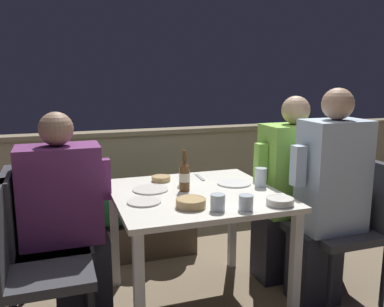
{
  "coord_description": "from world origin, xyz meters",
  "views": [
    {
      "loc": [
        -0.76,
        -2.18,
        1.43
      ],
      "look_at": [
        0.0,
        0.07,
        0.96
      ],
      "focal_mm": 38.0,
      "sensor_mm": 36.0,
      "label": 1
    }
  ],
  "objects": [
    {
      "name": "beer_bottle",
      "position": [
        -0.05,
        0.05,
        0.83
      ],
      "size": [
        0.06,
        0.06,
        0.25
      ],
      "color": "brown",
      "rests_on": "dining_table"
    },
    {
      "name": "parapet_wall",
      "position": [
        0.0,
        1.62,
        0.45
      ],
      "size": [
        9.0,
        0.18,
        0.89
      ],
      "color": "gray",
      "rests_on": "ground_plane"
    },
    {
      "name": "planter_hedge",
      "position": [
        -0.16,
        0.86,
        0.35
      ],
      "size": [
        0.83,
        0.47,
        0.62
      ],
      "color": "brown",
      "rests_on": "ground_plane"
    },
    {
      "name": "chair_left_near",
      "position": [
        -0.95,
        -0.16,
        0.54
      ],
      "size": [
        0.46,
        0.46,
        0.89
      ],
      "color": "#333338",
      "rests_on": "ground_plane"
    },
    {
      "name": "chair_left_far",
      "position": [
        -0.93,
        0.16,
        0.54
      ],
      "size": [
        0.46,
        0.46,
        0.89
      ],
      "color": "#333338",
      "rests_on": "ground_plane"
    },
    {
      "name": "person_green_blouse",
      "position": [
        0.73,
        0.16,
        0.64
      ],
      "size": [
        0.5,
        0.26,
        1.28
      ],
      "color": "#282833",
      "rests_on": "ground_plane"
    },
    {
      "name": "chair_right_far",
      "position": [
        0.93,
        0.16,
        0.54
      ],
      "size": [
        0.46,
        0.46,
        0.89
      ],
      "color": "#333338",
      "rests_on": "ground_plane"
    },
    {
      "name": "dining_table",
      "position": [
        0.0,
        0.0,
        0.64
      ],
      "size": [
        0.96,
        0.93,
        0.74
      ],
      "color": "silver",
      "rests_on": "ground_plane"
    },
    {
      "name": "fork_0",
      "position": [
        0.14,
        0.31,
        0.74
      ],
      "size": [
        0.03,
        0.17,
        0.01
      ],
      "color": "silver",
      "rests_on": "dining_table"
    },
    {
      "name": "bowl_0",
      "position": [
        -0.11,
        -0.25,
        0.76
      ],
      "size": [
        0.16,
        0.16,
        0.05
      ],
      "color": "tan",
      "rests_on": "dining_table"
    },
    {
      "name": "glass_cup_0",
      "position": [
        -0.02,
        0.17,
        0.79
      ],
      "size": [
        0.06,
        0.06,
        0.11
      ],
      "color": "silver",
      "rests_on": "dining_table"
    },
    {
      "name": "plate_2",
      "position": [
        0.29,
        0.1,
        0.74
      ],
      "size": [
        0.22,
        0.22,
        0.01
      ],
      "color": "white",
      "rests_on": "dining_table"
    },
    {
      "name": "ground_plane",
      "position": [
        0.0,
        0.0,
        0.0
      ],
      "size": [
        16.0,
        16.0,
        0.0
      ],
      "primitive_type": "plane",
      "color": "#847056"
    },
    {
      "name": "person_blue_shirt",
      "position": [
        0.79,
        -0.18,
        0.68
      ],
      "size": [
        0.48,
        0.26,
        1.34
      ],
      "color": "#282833",
      "rests_on": "ground_plane"
    },
    {
      "name": "bowl_2",
      "position": [
        0.35,
        -0.37,
        0.76
      ],
      "size": [
        0.15,
        0.15,
        0.04
      ],
      "color": "beige",
      "rests_on": "dining_table"
    },
    {
      "name": "chair_right_near",
      "position": [
        0.99,
        -0.18,
        0.54
      ],
      "size": [
        0.46,
        0.46,
        0.89
      ],
      "color": "#333338",
      "rests_on": "ground_plane"
    },
    {
      "name": "plate_0",
      "position": [
        -0.33,
        -0.1,
        0.74
      ],
      "size": [
        0.19,
        0.19,
        0.01
      ],
      "color": "silver",
      "rests_on": "dining_table"
    },
    {
      "name": "bowl_1",
      "position": [
        -0.13,
        0.31,
        0.75
      ],
      "size": [
        0.12,
        0.12,
        0.03
      ],
      "color": "tan",
      "rests_on": "dining_table"
    },
    {
      "name": "glass_cup_3",
      "position": [
        0.14,
        -0.38,
        0.78
      ],
      "size": [
        0.08,
        0.08,
        0.08
      ],
      "color": "silver",
      "rests_on": "dining_table"
    },
    {
      "name": "potted_plant",
      "position": [
        1.13,
        0.9,
        0.41
      ],
      "size": [
        0.33,
        0.33,
        0.67
      ],
      "color": "#B2A899",
      "rests_on": "ground_plane"
    },
    {
      "name": "glass_cup_2",
      "position": [
        0.42,
        -0.01,
        0.79
      ],
      "size": [
        0.07,
        0.07,
        0.12
      ],
      "color": "silver",
      "rests_on": "dining_table"
    },
    {
      "name": "glass_cup_1",
      "position": [
        0.0,
        -0.34,
        0.78
      ],
      "size": [
        0.08,
        0.08,
        0.08
      ],
      "color": "silver",
      "rests_on": "dining_table"
    },
    {
      "name": "person_purple_stripe",
      "position": [
        -0.73,
        0.16,
        0.61
      ],
      "size": [
        0.51,
        0.26,
        1.22
      ],
      "color": "#282833",
      "rests_on": "ground_plane"
    },
    {
      "name": "plate_1",
      "position": [
        -0.24,
        0.13,
        0.74
      ],
      "size": [
        0.22,
        0.22,
        0.01
      ],
      "color": "silver",
      "rests_on": "dining_table"
    }
  ]
}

